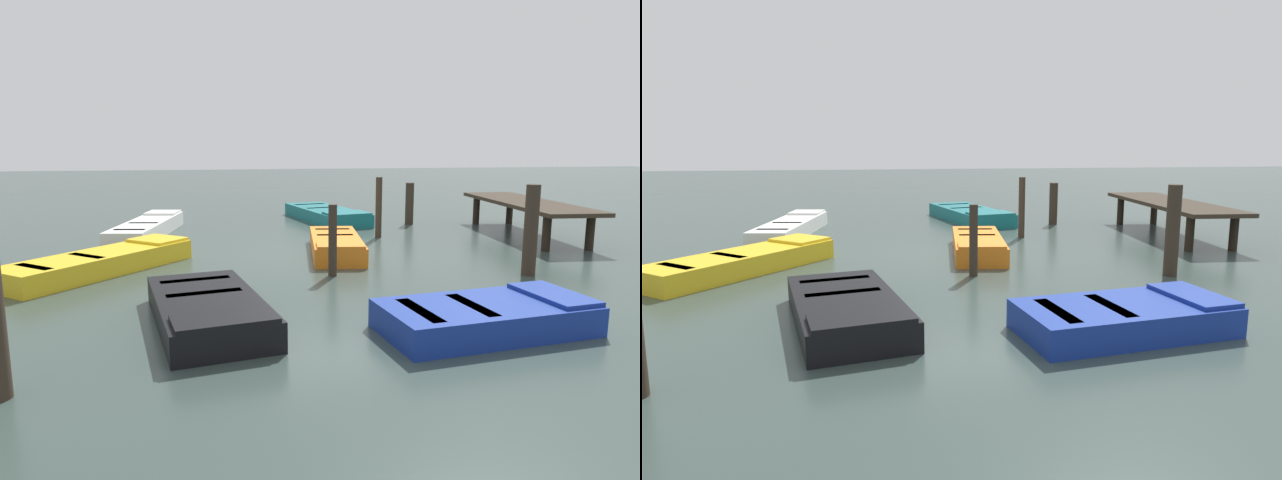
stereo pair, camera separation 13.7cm
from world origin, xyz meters
TOP-DOWN VIEW (x-y plane):
  - ground_plane at (0.00, 0.00)m, footprint 80.00×80.00m
  - dock_segment at (-1.73, 6.04)m, footprint 5.54×1.90m
  - rowboat_teal at (-5.43, 1.12)m, footprint 4.29×2.31m
  - rowboat_yellow at (0.95, -4.55)m, footprint 3.79×3.38m
  - rowboat_white at (-3.47, -4.25)m, footprint 4.30×1.64m
  - rowboat_blue at (5.45, 1.38)m, footprint 1.78×3.01m
  - rowboat_black at (4.52, -2.37)m, footprint 3.24×1.99m
  - rowboat_orange at (-0.10, 0.39)m, footprint 3.29×1.46m
  - mooring_piling_far_left at (1.99, -0.09)m, footprint 0.16×0.16m
  - mooring_piling_mid_right at (2.54, 3.68)m, footprint 0.26×0.26m
  - mooring_piling_mid_left at (-2.07, 1.95)m, footprint 0.17×0.17m
  - mooring_piling_near_left at (-4.28, 3.56)m, footprint 0.26×0.26m

SIDE VIEW (x-z plane):
  - ground_plane at x=0.00m, z-range 0.00..0.00m
  - rowboat_white at x=-3.47m, z-range -0.01..0.45m
  - rowboat_teal at x=-5.43m, z-range -0.01..0.45m
  - rowboat_yellow at x=0.95m, z-range -0.01..0.45m
  - rowboat_orange at x=-0.10m, z-range -0.01..0.45m
  - rowboat_black at x=4.52m, z-range -0.01..0.45m
  - rowboat_blue at x=5.45m, z-range -0.01..0.45m
  - mooring_piling_near_left at x=-4.28m, z-range 0.00..1.29m
  - mooring_piling_far_left at x=1.99m, z-range 0.00..1.39m
  - mooring_piling_mid_left at x=-2.07m, z-range 0.00..1.63m
  - dock_segment at x=-1.73m, z-range 0.36..1.31m
  - mooring_piling_mid_right at x=2.54m, z-range 0.00..1.76m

